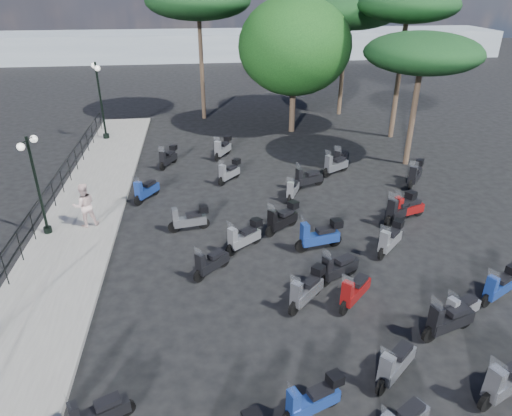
{
  "coord_description": "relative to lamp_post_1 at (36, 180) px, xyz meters",
  "views": [
    {
      "loc": [
        -1.65,
        -13.01,
        8.6
      ],
      "look_at": [
        0.18,
        1.56,
        1.2
      ],
      "focal_mm": 32.0,
      "sensor_mm": 36.0,
      "label": 1
    }
  ],
  "objects": [
    {
      "name": "scooter_28",
      "position": [
        13.42,
        -0.57,
        -1.72
      ],
      "size": [
        1.6,
        1.18,
        1.46
      ],
      "rotation": [
        0.0,
        0.0,
        2.16
      ],
      "color": "black",
      "rests_on": "ground"
    },
    {
      "name": "scooter_12",
      "position": [
        10.1,
        -8.15,
        -1.8
      ],
      "size": [
        1.36,
        1.18,
        1.35
      ],
      "rotation": [
        0.0,
        0.0,
        2.28
      ],
      "color": "black",
      "rests_on": "ground"
    },
    {
      "name": "pine_0",
      "position": [
        15.68,
        15.39,
        4.46
      ],
      "size": [
        6.69,
        6.69,
        7.91
      ],
      "color": "#38281E",
      "rests_on": "ground"
    },
    {
      "name": "pedestrian_far",
      "position": [
        1.37,
        0.36,
        -1.26
      ],
      "size": [
        1.01,
        0.9,
        1.73
      ],
      "primitive_type": "imported",
      "rotation": [
        0.0,
        0.0,
        3.49
      ],
      "color": "beige",
      "rests_on": "sidewalk"
    },
    {
      "name": "scooter_13",
      "position": [
        10.03,
        -5.3,
        -1.81
      ],
      "size": [
        1.26,
        1.25,
        1.33
      ],
      "rotation": [
        0.0,
        0.0,
        2.36
      ],
      "color": "black",
      "rests_on": "ground"
    },
    {
      "name": "scooter_7",
      "position": [
        7.93,
        -8.91,
        -1.8
      ],
      "size": [
        1.5,
        0.78,
        1.25
      ],
      "rotation": [
        0.0,
        0.0,
        1.94
      ],
      "color": "black",
      "rests_on": "ground"
    },
    {
      "name": "pine_1",
      "position": [
        17.31,
        9.9,
        5.05
      ],
      "size": [
        5.43,
        5.43,
        8.31
      ],
      "color": "#38281E",
      "rests_on": "ground"
    },
    {
      "name": "scooter_25",
      "position": [
        12.7,
        -6.42,
        -1.84
      ],
      "size": [
        1.45,
        0.82,
        1.24
      ],
      "rotation": [
        0.0,
        0.0,
        2.01
      ],
      "color": "black",
      "rests_on": "ground"
    },
    {
      "name": "scooter_9",
      "position": [
        8.72,
        -0.71,
        -1.76
      ],
      "size": [
        1.44,
        1.18,
        1.35
      ],
      "rotation": [
        0.0,
        0.0,
        2.23
      ],
      "color": "black",
      "rests_on": "ground"
    },
    {
      "name": "pine_2",
      "position": [
        6.15,
        15.47,
        5.09
      ],
      "size": [
        6.58,
        6.58,
        8.54
      ],
      "color": "#38281E",
      "rests_on": "ground"
    },
    {
      "name": "scooter_22",
      "position": [
        12.26,
        4.49,
        -1.79
      ],
      "size": [
        1.53,
        1.03,
        1.38
      ],
      "rotation": [
        0.0,
        0.0,
        2.12
      ],
      "color": "black",
      "rests_on": "ground"
    },
    {
      "name": "scooter_8",
      "position": [
        8.65,
        -5.12,
        -1.77
      ],
      "size": [
        1.32,
        1.29,
        1.34
      ],
      "rotation": [
        0.0,
        0.0,
        2.34
      ],
      "color": "black",
      "rests_on": "ground"
    },
    {
      "name": "sidewalk",
      "position": [
        1.0,
        0.4,
        -2.2
      ],
      "size": [
        3.0,
        30.0,
        0.15
      ],
      "primitive_type": "cube",
      "color": "slate",
      "rests_on": "ground"
    },
    {
      "name": "scooter_23",
      "position": [
        12.8,
        5.41,
        -1.82
      ],
      "size": [
        1.05,
        1.38,
        1.3
      ],
      "rotation": [
        0.0,
        0.0,
        2.52
      ],
      "color": "black",
      "rests_on": "ground"
    },
    {
      "name": "scooter_29",
      "position": [
        15.58,
        2.82,
        -1.75
      ],
      "size": [
        1.21,
        1.47,
        1.38
      ],
      "rotation": [
        0.0,
        0.0,
        2.48
      ],
      "color": "black",
      "rests_on": "ground"
    },
    {
      "name": "railing",
      "position": [
        -0.3,
        0.2,
        -1.37
      ],
      "size": [
        0.04,
        26.04,
        1.1
      ],
      "color": "black",
      "rests_on": "sidewalk"
    },
    {
      "name": "scooter_2",
      "position": [
        5.94,
        -3.25,
        -1.84
      ],
      "size": [
        1.22,
        1.13,
        1.25
      ],
      "rotation": [
        0.0,
        0.0,
        2.31
      ],
      "color": "black",
      "rests_on": "ground"
    },
    {
      "name": "scooter_17",
      "position": [
        10.56,
        3.07,
        -1.81
      ],
      "size": [
        1.59,
        0.81,
        1.33
      ],
      "rotation": [
        0.0,
        0.0,
        1.95
      ],
      "color": "black",
      "rests_on": "ground"
    },
    {
      "name": "pine_3",
      "position": [
        16.34,
        5.47,
        3.22
      ],
      "size": [
        5.49,
        5.49,
        6.48
      ],
      "color": "#38281E",
      "rests_on": "ground"
    },
    {
      "name": "lamp_post_1",
      "position": [
        0.0,
        0.0,
        0.0
      ],
      "size": [
        0.43,
        1.08,
        3.72
      ],
      "rotation": [
        0.0,
        0.0,
        -0.2
      ],
      "color": "black",
      "rests_on": "sidewalk"
    },
    {
      "name": "scooter_21",
      "position": [
        9.9,
        -4.1,
        -1.81
      ],
      "size": [
        1.53,
        0.94,
        1.34
      ],
      "rotation": [
        0.0,
        0.0,
        2.06
      ],
      "color": "black",
      "rests_on": "ground"
    },
    {
      "name": "ground",
      "position": [
        7.5,
        -2.6,
        -2.27
      ],
      "size": [
        120.0,
        120.0,
        0.0
      ],
      "primitive_type": "plane",
      "color": "black",
      "rests_on": "ground"
    },
    {
      "name": "scooter_19",
      "position": [
        12.09,
        -6.87,
        -1.78
      ],
      "size": [
        1.72,
        0.8,
        1.41
      ],
      "rotation": [
        0.0,
        0.0,
        1.89
      ],
      "color": "black",
      "rests_on": "ground"
    },
    {
      "name": "lamp_post_2",
      "position": [
        0.28,
        11.32,
        0.37
      ],
      "size": [
        0.66,
        1.22,
        4.36
      ],
      "rotation": [
        0.0,
        0.0,
        0.37
      ],
      "color": "black",
      "rests_on": "sidewalk"
    },
    {
      "name": "scooter_14",
      "position": [
        7.16,
        -1.85,
        -1.78
      ],
      "size": [
        1.41,
        1.12,
        1.31
      ],
      "rotation": [
        0.0,
        0.0,
        2.21
      ],
      "color": "black",
      "rests_on": "ground"
    },
    {
      "name": "scooter_26",
      "position": [
        14.36,
        -5.61,
        -1.79
      ],
      "size": [
        1.47,
        0.93,
        1.28
      ],
      "rotation": [
        0.0,
        0.0,
        2.06
      ],
      "color": "black",
      "rests_on": "ground"
    },
    {
      "name": "scooter_3",
      "position": [
        5.23,
        -0.24,
        -1.79
      ],
      "size": [
        1.59,
        0.56,
        1.27
      ],
      "rotation": [
        0.0,
        0.0,
        1.74
      ],
      "color": "black",
      "rests_on": "ground"
    },
    {
      "name": "broadleaf_tree",
      "position": [
        11.55,
        11.77,
        2.83
      ],
      "size": [
        6.6,
        6.6,
        7.91
      ],
      "color": "#38281E",
      "rests_on": "ground"
    },
    {
      "name": "scooter_27",
      "position": [
        13.79,
        -0.4,
        -1.81
      ],
      "size": [
        1.63,
        0.75,
        1.34
      ],
      "rotation": [
        0.0,
        0.0,
        1.88
      ],
      "color": "black",
      "rests_on": "ground"
    },
    {
      "name": "scooter_4",
      "position": [
        3.38,
        2.68,
        -1.81
      ],
      "size": [
        1.0,
        1.45,
        1.32
      ],
      "rotation": [
        0.0,
        0.0,
        2.57
      ],
      "color": "black",
      "rests_on": "ground"
    },
    {
      "name": "scooter_1",
      "position": [
        3.36,
        -8.64,
        -1.86
      ],
      "size": [
        1.41,
        0.78,
        1.2
      ],
      "rotation": [
        0.0,
        0.0,
        2.0
      ],
      "color": "black",
      "rests_on": "ground"
    },
    {
      "name": "scooter_11",
      "position": [
        6.97,
        7.58,
        -1.76
      ],
      "size": [
        1.02,
        1.52,
        1.34
      ],
      "rotation": [
        0.0,
        0.0,
        2.61
      ],
      "color": "black",
      "rests_on": "ground"
    },
    {
      "name": "scooter_15",
      "position": [
        9.78,
        -2.17,
        -1.74
      ],
      "size": [
        1.77,
        0.66,
        1.42
      ],
      "rotation": [
        0.0,
        0.0,
        1.77
      ],
      "color": "black",
      "rests_on": "ground"
    },
    {
      "name": "scooter_16",
      "position": [
        9.67,
        2.08,
        -1.86
      ],
      "size": [
        0.78,
        1.39,
        1.18
      ],
      "rotation": [
        0.0,
        0.0,
        2.7
      ],
      "color": "black",
      "rests_on": "ground"
    },
    {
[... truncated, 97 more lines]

